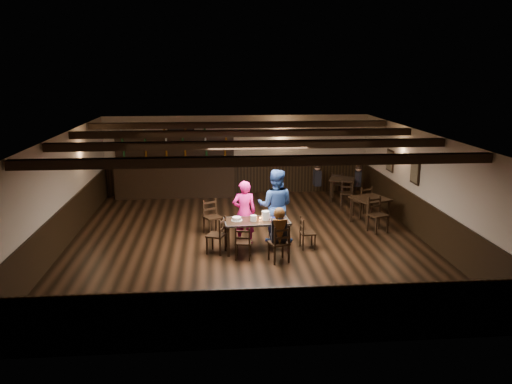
{
  "coord_description": "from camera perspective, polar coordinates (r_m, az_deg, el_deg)",
  "views": [
    {
      "loc": [
        -0.8,
        -11.96,
        4.26
      ],
      "look_at": [
        0.23,
        0.2,
        1.22
      ],
      "focal_mm": 35.0,
      "sensor_mm": 36.0,
      "label": 1
    }
  ],
  "objects": [
    {
      "name": "plate_stack_b",
      "position": [
        11.83,
        1.11,
        -2.69
      ],
      "size": [
        0.18,
        0.18,
        0.22
      ],
      "primitive_type": "cylinder",
      "color": "white",
      "rests_on": "dining_table"
    },
    {
      "name": "chair_end_left",
      "position": [
        11.76,
        -4.25,
        -4.63
      ],
      "size": [
        0.52,
        0.53,
        0.88
      ],
      "color": "black",
      "rests_on": "ground"
    },
    {
      "name": "back_table_b",
      "position": [
        16.53,
        9.8,
        1.18
      ],
      "size": [
        0.99,
        0.99,
        0.75
      ],
      "color": "black",
      "rests_on": "ground"
    },
    {
      "name": "tea_light",
      "position": [
        11.88,
        0.47,
        -3.05
      ],
      "size": [
        0.05,
        0.05,
        0.06
      ],
      "color": "#A5A8AD",
      "rests_on": "dining_table"
    },
    {
      "name": "plate_stack_a",
      "position": [
        11.75,
        -0.29,
        -3.0
      ],
      "size": [
        0.15,
        0.15,
        0.14
      ],
      "primitive_type": "cylinder",
      "color": "white",
      "rests_on": "dining_table"
    },
    {
      "name": "seated_person",
      "position": [
        11.12,
        2.66,
        -3.94
      ],
      "size": [
        0.34,
        0.51,
        0.84
      ],
      "color": "black",
      "rests_on": "ground"
    },
    {
      "name": "ground",
      "position": [
        12.72,
        -0.98,
        -5.56
      ],
      "size": [
        10.0,
        10.0,
        0.0
      ],
      "primitive_type": "plane",
      "color": "black",
      "rests_on": "ground"
    },
    {
      "name": "chair_far_pushed",
      "position": [
        13.2,
        -5.12,
        -2.49
      ],
      "size": [
        0.56,
        0.55,
        0.9
      ],
      "color": "black",
      "rests_on": "ground"
    },
    {
      "name": "bg_patron_right",
      "position": [
        16.74,
        11.6,
        1.87
      ],
      "size": [
        0.3,
        0.39,
        0.71
      ],
      "color": "black",
      "rests_on": "ground"
    },
    {
      "name": "back_table_a",
      "position": [
        14.22,
        12.92,
        -1.04
      ],
      "size": [
        1.14,
        1.14,
        0.75
      ],
      "color": "black",
      "rests_on": "ground"
    },
    {
      "name": "cake",
      "position": [
        11.81,
        -2.21,
        -3.09
      ],
      "size": [
        0.26,
        0.26,
        0.09
      ],
      "color": "white",
      "rests_on": "dining_table"
    },
    {
      "name": "menu_red",
      "position": [
        11.83,
        2.29,
        -3.24
      ],
      "size": [
        0.28,
        0.2,
        0.0
      ],
      "primitive_type": "cube",
      "rotation": [
        0.0,
        0.0,
        -0.05
      ],
      "color": "maroon",
      "rests_on": "dining_table"
    },
    {
      "name": "chair_near_right",
      "position": [
        11.17,
        2.79,
        -5.62
      ],
      "size": [
        0.51,
        0.49,
        0.87
      ],
      "color": "black",
      "rests_on": "ground"
    },
    {
      "name": "bg_patron_left",
      "position": [
        16.6,
        7.01,
        1.98
      ],
      "size": [
        0.23,
        0.36,
        0.73
      ],
      "color": "black",
      "rests_on": "ground"
    },
    {
      "name": "chair_end_right",
      "position": [
        12.11,
        5.62,
        -4.4
      ],
      "size": [
        0.36,
        0.38,
        0.77
      ],
      "color": "black",
      "rests_on": "ground"
    },
    {
      "name": "woman_pink",
      "position": [
        12.32,
        -1.35,
        -2.33
      ],
      "size": [
        0.59,
        0.4,
        1.59
      ],
      "primitive_type": "imported",
      "rotation": [
        0.0,
        0.0,
        3.18
      ],
      "color": "#FF2694",
      "rests_on": "ground"
    },
    {
      "name": "chair_near_left",
      "position": [
        11.35,
        -1.5,
        -5.59
      ],
      "size": [
        0.42,
        0.4,
        0.78
      ],
      "color": "black",
      "rests_on": "ground"
    },
    {
      "name": "bar_counter",
      "position": [
        17.1,
        -9.17,
        1.9
      ],
      "size": [
        4.17,
        0.7,
        2.2
      ],
      "color": "black",
      "rests_on": "ground"
    },
    {
      "name": "menu_blue",
      "position": [
        12.01,
        2.41,
        -2.98
      ],
      "size": [
        0.34,
        0.24,
        0.0
      ],
      "primitive_type": "cube",
      "rotation": [
        0.0,
        0.0,
        -0.02
      ],
      "color": "#101653",
      "rests_on": "dining_table"
    },
    {
      "name": "salt_shaker",
      "position": [
        11.8,
        1.67,
        -3.08
      ],
      "size": [
        0.03,
        0.03,
        0.08
      ],
      "primitive_type": "cylinder",
      "color": "silver",
      "rests_on": "dining_table"
    },
    {
      "name": "dining_table",
      "position": [
        11.85,
        0.09,
        -3.63
      ],
      "size": [
        1.58,
        0.86,
        0.75
      ],
      "color": "black",
      "rests_on": "ground"
    },
    {
      "name": "man_blue",
      "position": [
        12.38,
        2.24,
        -1.61
      ],
      "size": [
        1.04,
        0.9,
        1.86
      ],
      "primitive_type": "imported",
      "rotation": [
        0.0,
        0.0,
        2.9
      ],
      "color": "#295486",
      "rests_on": "ground"
    },
    {
      "name": "pepper_shaker",
      "position": [
        11.78,
        2.39,
        -3.13
      ],
      "size": [
        0.03,
        0.03,
        0.08
      ],
      "primitive_type": "cylinder",
      "color": "#A5A8AD",
      "rests_on": "dining_table"
    },
    {
      "name": "drink_glass",
      "position": [
        11.98,
        1.45,
        -2.75
      ],
      "size": [
        0.07,
        0.07,
        0.11
      ],
      "primitive_type": "cylinder",
      "color": "silver",
      "rests_on": "dining_table"
    },
    {
      "name": "room_shell",
      "position": [
        12.29,
        -0.98,
        2.19
      ],
      "size": [
        9.02,
        10.02,
        2.71
      ],
      "color": "#BFB29E",
      "rests_on": "ground"
    }
  ]
}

